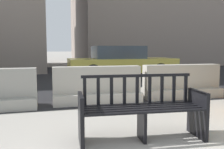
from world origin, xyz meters
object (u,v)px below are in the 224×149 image
Objects in this scene: jersey_barrier_right at (181,84)px; jersey_barrier_centre at (97,88)px; street_bench at (141,111)px; car_taxi_near at (121,62)px.

jersey_barrier_centre is at bearing -179.31° from jersey_barrier_right.
street_bench is at bearing -88.14° from jersey_barrier_centre.
jersey_barrier_centre is 1.00× the size of jersey_barrier_right.
jersey_barrier_centre is at bearing 91.86° from street_bench.
car_taxi_near is (1.98, 7.12, 0.27)m from street_bench.
street_bench is at bearing -130.40° from jersey_barrier_right.
street_bench is 0.85× the size of jersey_barrier_centre.
street_bench reaches higher than jersey_barrier_centre.
jersey_barrier_right is at bearing 0.69° from jersey_barrier_centre.
jersey_barrier_right is (2.20, 0.03, 0.00)m from jersey_barrier_centre.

